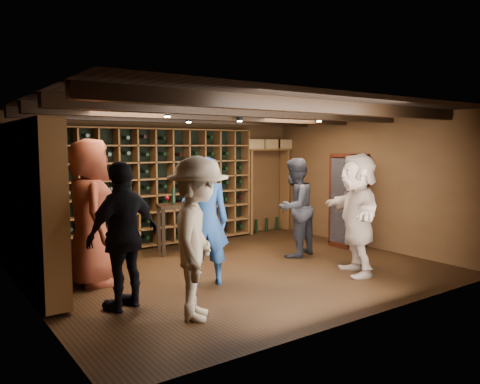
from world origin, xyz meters
TOP-DOWN VIEW (x-y plane):
  - ground at (0.00, 0.00)m, footprint 6.00×6.00m
  - room_shell at (0.00, 0.05)m, footprint 6.00×6.00m
  - wine_rack_back at (-0.52, 2.33)m, footprint 4.65×0.30m
  - wine_rack_left at (-2.83, 0.82)m, footprint 0.30×2.65m
  - crate_shelf at (2.41, 2.32)m, footprint 1.20×0.32m
  - display_cabinet at (2.71, 0.20)m, footprint 0.55×0.50m
  - man_blue_shirt at (-0.81, -0.35)m, footprint 0.77×0.66m
  - man_grey_suit at (1.32, 0.19)m, footprint 0.99×0.87m
  - guest_red_floral at (-2.12, 0.54)m, footprint 0.81×1.09m
  - guest_woman_black at (-2.10, -0.64)m, footprint 1.12×0.75m
  - guest_khaki at (-1.55, -1.42)m, footprint 1.25×1.35m
  - guest_beige at (1.33, -1.20)m, footprint 1.30×1.74m
  - tasting_table at (-0.01, 1.54)m, footprint 1.28×0.88m

SIDE VIEW (x-z plane):
  - ground at x=0.00m, z-range 0.00..0.00m
  - tasting_table at x=-0.01m, z-range 0.20..1.36m
  - display_cabinet at x=2.71m, z-range -0.02..1.73m
  - man_grey_suit at x=1.32m, z-range 0.00..1.72m
  - guest_woman_black at x=-2.10m, z-range 0.00..1.76m
  - man_blue_shirt at x=-0.81m, z-range 0.00..1.78m
  - guest_khaki at x=-1.55m, z-range 0.00..1.82m
  - guest_beige at x=1.33m, z-range 0.00..1.83m
  - guest_red_floral at x=-2.12m, z-range 0.00..2.03m
  - wine_rack_back at x=-0.52m, z-range 0.05..2.25m
  - wine_rack_left at x=-2.83m, z-range 0.05..2.25m
  - crate_shelf at x=2.41m, z-range 0.54..2.60m
  - room_shell at x=0.00m, z-range -0.58..5.42m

